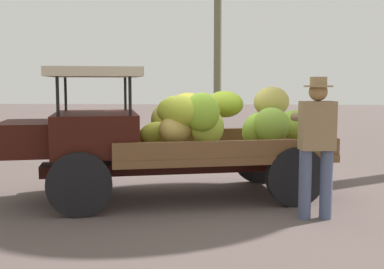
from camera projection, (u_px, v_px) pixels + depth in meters
The scene contains 4 objects.
ground_plane at pixel (175, 195), 7.07m from camera, with size 60.00×60.00×0.00m, color #5C4D4A.
truck at pixel (162, 134), 6.79m from camera, with size 4.65×2.60×1.84m.
farmer at pixel (317, 139), 5.73m from camera, with size 0.52×0.48×1.71m.
wooden_crate at pixel (301, 166), 8.40m from camera, with size 0.52×0.43×0.37m, color #7C694A.
Camera 1 is at (-0.70, 6.91, 1.64)m, focal length 45.04 mm.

